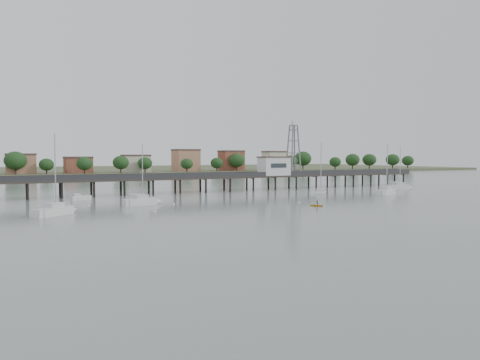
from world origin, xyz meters
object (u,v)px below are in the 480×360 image
object	(u,v)px
sailboat_a	(60,210)
sailboat_e	(402,187)
lattice_tower	(293,150)
sailboat_d	(388,192)
white_tender	(80,198)
yellow_dinghy	(317,206)
pier	(191,178)
sailboat_b	(146,201)
sailboat_c	(321,194)

from	to	relation	value
sailboat_a	sailboat_e	bearing A→B (deg)	-30.70
sailboat_e	lattice_tower	bearing A→B (deg)	158.36
sailboat_d	sailboat_e	size ratio (longest dim) A/B	1.02
sailboat_d	white_tender	size ratio (longest dim) A/B	3.05
sailboat_e	sailboat_a	xyz separation A→B (m)	(-92.46, -15.58, -0.00)
white_tender	yellow_dinghy	bearing A→B (deg)	-51.84
pier	sailboat_b	bearing A→B (deg)	-127.85
sailboat_d	sailboat_b	size ratio (longest dim) A/B	1.07
pier	sailboat_c	world-z (taller)	sailboat_c
lattice_tower	sailboat_a	size ratio (longest dim) A/B	1.12
sailboat_b	sailboat_e	world-z (taller)	sailboat_e
sailboat_c	lattice_tower	bearing A→B (deg)	17.89
sailboat_a	white_tender	xyz separation A→B (m)	(6.65, 23.99, -0.15)
pier	white_tender	world-z (taller)	pier
sailboat_b	sailboat_c	world-z (taller)	sailboat_c
sailboat_e	white_tender	xyz separation A→B (m)	(-85.82, 8.41, -0.15)
pier	sailboat_d	size ratio (longest dim) A/B	11.36
sailboat_e	yellow_dinghy	world-z (taller)	sailboat_e
sailboat_e	sailboat_a	distance (m)	93.76
sailboat_e	sailboat_b	bearing A→B (deg)	-164.26
lattice_tower	sailboat_a	bearing A→B (deg)	-154.45
pier	sailboat_b	size ratio (longest dim) A/B	12.14
pier	sailboat_d	xyz separation A→B (m)	(41.33, -27.08, -3.15)
sailboat_c	yellow_dinghy	xyz separation A→B (m)	(-12.92, -15.98, -0.64)
pier	sailboat_d	distance (m)	49.51
sailboat_e	sailboat_c	bearing A→B (deg)	-155.78
sailboat_a	yellow_dinghy	xyz separation A→B (m)	(44.47, -9.19, -0.64)
pier	lattice_tower	bearing A→B (deg)	0.00
pier	white_tender	xyz separation A→B (m)	(-28.24, -7.75, -3.30)
sailboat_a	sailboat_c	world-z (taller)	sailboat_a
lattice_tower	sailboat_c	bearing A→B (deg)	-109.83
sailboat_c	white_tender	bearing A→B (deg)	108.99
sailboat_b	yellow_dinghy	world-z (taller)	sailboat_b
pier	sailboat_e	world-z (taller)	sailboat_e
sailboat_d	white_tender	bearing A→B (deg)	142.07
sailboat_b	yellow_dinghy	bearing A→B (deg)	-43.08
lattice_tower	pier	bearing A→B (deg)	-180.00
lattice_tower	sailboat_c	world-z (taller)	lattice_tower
lattice_tower	sailboat_b	distance (m)	56.11
lattice_tower	yellow_dinghy	size ratio (longest dim) A/B	6.13
white_tender	lattice_tower	bearing A→B (deg)	-3.19
sailboat_d	sailboat_b	world-z (taller)	sailboat_d
sailboat_b	sailboat_c	bearing A→B (deg)	-13.13
sailboat_e	sailboat_a	world-z (taller)	sailboat_a
pier	white_tender	bearing A→B (deg)	-164.65
sailboat_d	sailboat_c	world-z (taller)	sailboat_c
yellow_dinghy	pier	bearing A→B (deg)	73.46
sailboat_b	sailboat_c	size ratio (longest dim) A/B	0.93
sailboat_e	white_tender	world-z (taller)	sailboat_e
sailboat_d	sailboat_a	world-z (taller)	sailboat_a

